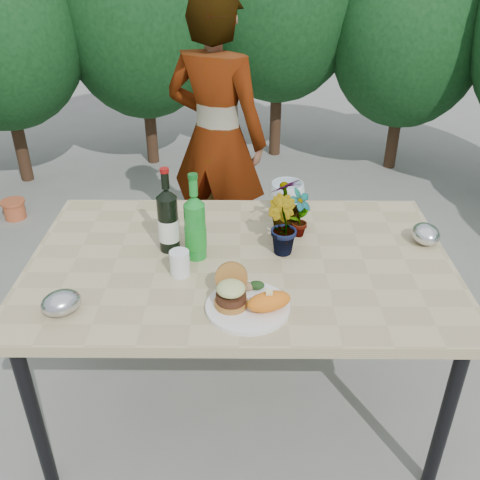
{
  "coord_description": "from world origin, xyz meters",
  "views": [
    {
      "loc": [
        0.01,
        -1.71,
        1.85
      ],
      "look_at": [
        0.0,
        -0.08,
        0.88
      ],
      "focal_mm": 40.0,
      "sensor_mm": 36.0,
      "label": 1
    }
  ],
  "objects_px": {
    "patio_table": "(240,271)",
    "dinner_plate": "(248,307)",
    "wine_bottle": "(168,221)",
    "person": "(217,140)"
  },
  "relations": [
    {
      "from": "wine_bottle",
      "to": "person",
      "type": "xyz_separation_m",
      "value": [
        0.14,
        1.08,
        -0.07
      ]
    },
    {
      "from": "patio_table",
      "to": "dinner_plate",
      "type": "relative_size",
      "value": 5.71
    },
    {
      "from": "patio_table",
      "to": "wine_bottle",
      "type": "bearing_deg",
      "value": 165.87
    },
    {
      "from": "dinner_plate",
      "to": "person",
      "type": "xyz_separation_m",
      "value": [
        -0.17,
        1.46,
        0.05
      ]
    },
    {
      "from": "patio_table",
      "to": "wine_bottle",
      "type": "height_order",
      "value": "wine_bottle"
    },
    {
      "from": "patio_table",
      "to": "wine_bottle",
      "type": "distance_m",
      "value": 0.34
    },
    {
      "from": "patio_table",
      "to": "dinner_plate",
      "type": "bearing_deg",
      "value": -84.96
    },
    {
      "from": "wine_bottle",
      "to": "person",
      "type": "height_order",
      "value": "person"
    },
    {
      "from": "wine_bottle",
      "to": "person",
      "type": "relative_size",
      "value": 0.21
    },
    {
      "from": "patio_table",
      "to": "person",
      "type": "height_order",
      "value": "person"
    }
  ]
}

